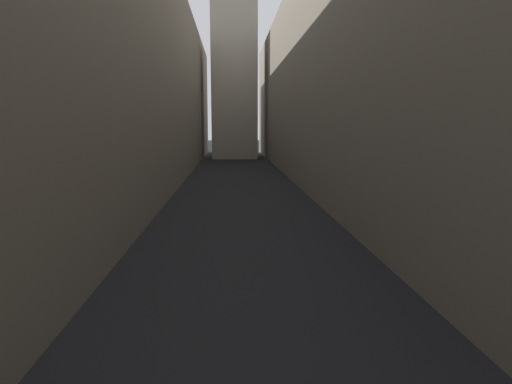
# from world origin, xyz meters

# --- Properties ---
(ground_plane) EXTENTS (264.00, 264.00, 0.00)m
(ground_plane) POSITION_xyz_m (0.00, 48.00, 0.00)
(ground_plane) COLOR black
(building_block_left) EXTENTS (12.42, 108.00, 19.87)m
(building_block_left) POSITION_xyz_m (-11.71, 50.00, 9.93)
(building_block_left) COLOR #756B5B
(building_block_left) RESTS_ON ground
(building_block_right) EXTENTS (12.95, 108.00, 20.33)m
(building_block_right) POSITION_xyz_m (11.98, 50.00, 10.17)
(building_block_right) COLOR gray
(building_block_right) RESTS_ON ground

